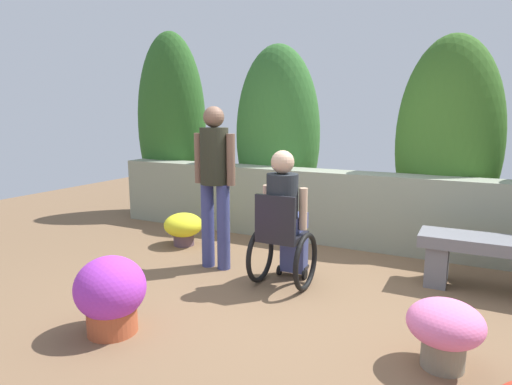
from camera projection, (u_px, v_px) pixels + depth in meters
The scene contains 9 objects.
ground_plane at pixel (287, 295), 4.07m from camera, with size 13.66×13.66×0.00m, color brown.
stone_retaining_wall at pixel (344, 208), 5.62m from camera, with size 6.88×0.42×0.94m, color gray.
hedge_backdrop at pixel (369, 135), 5.88m from camera, with size 7.37×1.04×2.98m.
stone_bench at pixel (498, 257), 4.08m from camera, with size 1.39×0.44×0.52m.
person_in_wheelchair at pixel (284, 223), 4.22m from camera, with size 0.53×0.66×1.33m.
person_standing_companion at pixel (215, 176), 4.63m from camera, with size 0.49×0.30×1.74m.
flower_pot_purple_near at pixel (111, 294), 3.32m from camera, with size 0.54×0.54×0.60m.
flower_pot_red_accent at pixel (445, 329), 2.86m from camera, with size 0.49×0.49×0.46m.
flower_pot_small_foreground at pixel (183, 227), 5.58m from camera, with size 0.49×0.49×0.42m.
Camera 1 is at (1.49, -3.55, 1.66)m, focal length 30.67 mm.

